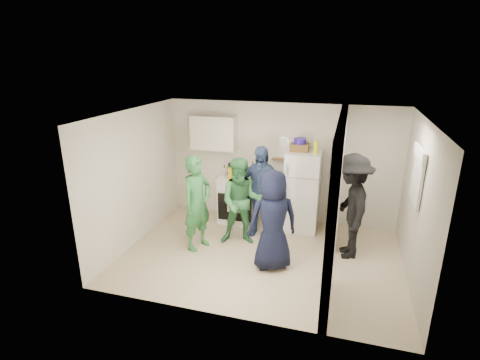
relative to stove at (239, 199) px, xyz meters
name	(u,v)px	position (x,y,z in m)	size (l,w,h in m)	color
floor	(261,256)	(0.81, -1.37, -0.49)	(4.80, 4.80, 0.00)	#CEB691
wall_back	(281,163)	(0.81, 0.33, 0.76)	(4.80, 4.80, 0.00)	silver
wall_front	(232,235)	(0.81, -3.07, 0.76)	(4.80, 4.80, 0.00)	silver
wall_left	(135,177)	(-1.59, -1.37, 0.76)	(3.40, 3.40, 0.00)	silver
wall_right	(418,205)	(3.21, -1.37, 0.76)	(3.40, 3.40, 0.00)	silver
ceiling	(264,115)	(0.81, -1.37, 2.01)	(4.80, 4.80, 0.00)	white
partition_pier_back	(339,177)	(2.01, -0.27, 0.76)	(0.12, 1.20, 2.50)	silver
partition_pier_front	(332,226)	(2.01, -2.47, 0.76)	(0.12, 1.20, 2.50)	silver
partition_header	(342,132)	(2.01, -1.37, 1.81)	(0.12, 1.00, 0.40)	silver
stove	(239,199)	(0.00, 0.00, 0.00)	(0.82, 0.68, 0.97)	white
upper_cabinet	(214,133)	(-0.59, 0.15, 1.36)	(0.95, 0.34, 0.70)	silver
fridge	(302,191)	(1.32, -0.03, 0.32)	(0.66, 0.64, 1.61)	white
wicker_basket	(300,147)	(1.22, 0.02, 1.20)	(0.35, 0.25, 0.15)	brown
blue_bowl	(300,141)	(1.22, 0.02, 1.33)	(0.24, 0.24, 0.11)	#271590
yellow_cup_stack_top	(316,148)	(1.54, -0.13, 1.25)	(0.09, 0.09, 0.25)	yellow
wall_clock	(284,142)	(0.86, 0.31, 1.21)	(0.22, 0.22, 0.03)	white
spice_shelf	(280,159)	(0.81, 0.28, 0.86)	(0.35, 0.08, 0.03)	olive
nook_window	(419,176)	(3.19, -1.17, 1.16)	(0.03, 0.70, 0.80)	black
nook_window_frame	(418,176)	(3.17, -1.17, 1.16)	(0.04, 0.76, 0.86)	white
nook_valance	(419,153)	(3.15, -1.17, 1.51)	(0.04, 0.82, 0.18)	white
yellow_cup_stack_stove	(230,174)	(-0.12, -0.22, 0.61)	(0.09, 0.09, 0.25)	yellow
red_cup	(247,178)	(0.22, -0.20, 0.55)	(0.09, 0.09, 0.12)	#B90C1B
person_green_left	(197,203)	(-0.38, -1.36, 0.39)	(0.64, 0.42, 1.75)	#2D712E
person_green_center	(242,202)	(0.33, -0.97, 0.34)	(0.80, 0.63, 1.65)	#388048
person_denim	(260,191)	(0.57, -0.50, 0.41)	(1.05, 0.44, 1.80)	#365377
person_navy	(273,221)	(1.06, -1.65, 0.36)	(0.82, 0.54, 1.69)	black
person_nook	(351,207)	(2.26, -0.89, 0.44)	(1.20, 0.69, 1.85)	black
bottle_a	(228,169)	(-0.27, 0.11, 0.61)	(0.07, 0.07, 0.25)	brown
bottle_b	(230,170)	(-0.18, -0.08, 0.65)	(0.07, 0.07, 0.33)	#194216
bottle_c	(237,169)	(-0.09, 0.16, 0.61)	(0.07, 0.07, 0.24)	#AFB4BE
bottle_d	(239,172)	(0.01, -0.04, 0.61)	(0.07, 0.07, 0.24)	brown
bottle_e	(245,169)	(0.08, 0.19, 0.61)	(0.06, 0.06, 0.25)	#ABADBD
bottle_f	(248,172)	(0.18, 0.02, 0.61)	(0.07, 0.07, 0.24)	#153B1C
bottle_g	(253,169)	(0.26, 0.13, 0.65)	(0.06, 0.06, 0.33)	olive
bottle_h	(224,171)	(-0.28, -0.12, 0.62)	(0.06, 0.06, 0.28)	#AFB2BC
bottle_i	(243,170)	(0.06, 0.11, 0.61)	(0.07, 0.07, 0.25)	#4F1A0D
bottle_j	(252,172)	(0.30, -0.11, 0.65)	(0.08, 0.08, 0.33)	#226435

